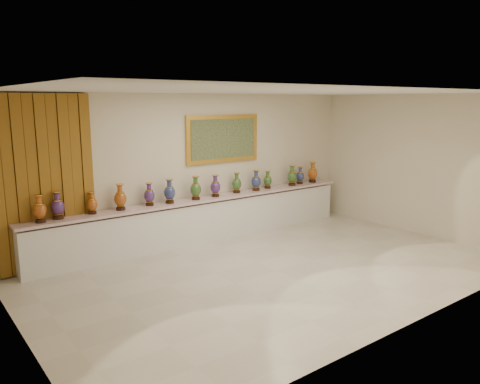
% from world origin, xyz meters
% --- Properties ---
extents(ground, '(8.00, 8.00, 0.00)m').
position_xyz_m(ground, '(0.00, 0.00, 0.00)').
color(ground, beige).
rests_on(ground, ground).
extents(room, '(8.00, 8.00, 8.00)m').
position_xyz_m(room, '(-2.44, 2.44, 1.59)').
color(room, beige).
rests_on(room, ground).
extents(counter, '(7.28, 0.48, 0.90)m').
position_xyz_m(counter, '(0.00, 2.27, 0.44)').
color(counter, white).
rests_on(counter, ground).
extents(vase_0, '(0.22, 0.22, 0.46)m').
position_xyz_m(vase_0, '(-3.20, 2.21, 1.11)').
color(vase_0, black).
rests_on(vase_0, counter).
extents(vase_1, '(0.24, 0.24, 0.47)m').
position_xyz_m(vase_1, '(-2.89, 2.28, 1.11)').
color(vase_1, black).
rests_on(vase_1, counter).
extents(vase_2, '(0.23, 0.23, 0.39)m').
position_xyz_m(vase_2, '(-2.31, 2.29, 1.08)').
color(vase_2, black).
rests_on(vase_2, counter).
extents(vase_3, '(0.25, 0.25, 0.48)m').
position_xyz_m(vase_3, '(-1.79, 2.27, 1.11)').
color(vase_3, black).
rests_on(vase_3, counter).
extents(vase_4, '(0.25, 0.25, 0.44)m').
position_xyz_m(vase_4, '(-1.21, 2.28, 1.10)').
color(vase_4, black).
rests_on(vase_4, counter).
extents(vase_5, '(0.25, 0.25, 0.47)m').
position_xyz_m(vase_5, '(-0.80, 2.24, 1.11)').
color(vase_5, black).
rests_on(vase_5, counter).
extents(vase_6, '(0.29, 0.29, 0.48)m').
position_xyz_m(vase_6, '(-0.22, 2.22, 1.11)').
color(vase_6, black).
rests_on(vase_6, counter).
extents(vase_7, '(0.27, 0.27, 0.46)m').
position_xyz_m(vase_7, '(0.27, 2.23, 1.10)').
color(vase_7, black).
rests_on(vase_7, counter).
extents(vase_8, '(0.27, 0.27, 0.44)m').
position_xyz_m(vase_8, '(0.86, 2.29, 1.10)').
color(vase_8, black).
rests_on(vase_8, counter).
extents(vase_9, '(0.28, 0.28, 0.46)m').
position_xyz_m(vase_9, '(1.36, 2.24, 1.11)').
color(vase_9, black).
rests_on(vase_9, counter).
extents(vase_10, '(0.24, 0.24, 0.40)m').
position_xyz_m(vase_10, '(1.74, 2.29, 1.08)').
color(vase_10, black).
rests_on(vase_10, counter).
extents(vase_11, '(0.29, 0.29, 0.48)m').
position_xyz_m(vase_11, '(2.43, 2.22, 1.12)').
color(vase_11, black).
rests_on(vase_11, counter).
extents(vase_12, '(0.19, 0.19, 0.41)m').
position_xyz_m(vase_12, '(2.75, 2.28, 1.08)').
color(vase_12, black).
rests_on(vase_12, counter).
extents(vase_13, '(0.26, 0.26, 0.50)m').
position_xyz_m(vase_13, '(3.14, 2.25, 1.12)').
color(vase_13, black).
rests_on(vase_13, counter).
extents(label_card, '(0.10, 0.06, 0.00)m').
position_xyz_m(label_card, '(-1.61, 2.13, 0.90)').
color(label_card, white).
rests_on(label_card, counter).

